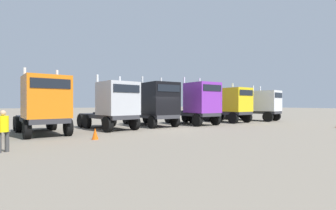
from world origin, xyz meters
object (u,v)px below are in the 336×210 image
Objects in this scene: semi_truck_silver at (114,105)px; semi_truck_orange at (44,104)px; visitor_in_hivis at (3,128)px; semi_truck_black at (157,104)px; semi_truck_yellow at (231,105)px; traffic_cone_near at (95,134)px; semi_truck_purple at (199,103)px; semi_truck_white at (261,105)px.

semi_truck_orange is at bearing -91.05° from semi_truck_silver.
semi_truck_black is at bearing -82.34° from visitor_in_hivis.
semi_truck_yellow is at bearing 87.96° from semi_truck_orange.
semi_truck_silver reaches higher than traffic_cone_near.
semi_truck_yellow is 9.58× the size of traffic_cone_near.
semi_truck_silver is at bearing 92.66° from semi_truck_orange.
semi_truck_purple is at bearing 86.87° from semi_truck_orange.
visitor_in_hivis is 4.48m from traffic_cone_near.
semi_truck_white is 20.61m from traffic_cone_near.
semi_truck_orange is 3.77× the size of visitor_in_hivis.
traffic_cone_near is (-20.22, -3.68, -1.46)m from semi_truck_white.
semi_truck_silver is 12.88m from semi_truck_yellow.
semi_truck_black is 10.01× the size of traffic_cone_near.
visitor_in_hivis is 2.73× the size of traffic_cone_near.
semi_truck_black reaches higher than semi_truck_white.
traffic_cone_near is (-10.74, -3.62, -1.73)m from semi_truck_purple.
semi_truck_yellow reaches higher than semi_truck_silver.
semi_truck_white is at bearing 90.98° from semi_truck_purple.
semi_truck_silver is 0.92× the size of semi_truck_white.
semi_truck_orange is at bearing 119.80° from traffic_cone_near.
semi_truck_black reaches higher than visitor_in_hivis.
semi_truck_yellow reaches higher than visitor_in_hivis.
semi_truck_white reaches higher than traffic_cone_near.
semi_truck_silver reaches higher than visitor_in_hivis.
semi_truck_silver is (4.77, 0.50, -0.04)m from semi_truck_orange.
semi_truck_orange is 0.96× the size of semi_truck_white.
semi_truck_white reaches higher than visitor_in_hivis.
semi_truck_white is (17.51, -0.40, -0.10)m from semi_truck_silver.
semi_truck_black reaches higher than semi_truck_silver.
semi_truck_black is 0.94× the size of semi_truck_white.
semi_truck_silver is at bearing -84.77° from semi_truck_black.
semi_truck_silver is at bearing 56.35° from traffic_cone_near.
semi_truck_yellow is at bearing 14.27° from traffic_cone_near.
traffic_cone_near is (2.05, -3.59, -1.60)m from semi_truck_orange.
semi_truck_orange is at bearing -43.70° from visitor_in_hivis.
semi_truck_white is 24.96m from visitor_in_hivis.
semi_truck_white is 10.69× the size of traffic_cone_near.
semi_truck_black reaches higher than semi_truck_yellow.
semi_truck_orange is 8.80m from semi_truck_black.
traffic_cone_near is (-2.72, -4.08, -1.56)m from semi_truck_silver.
semi_truck_yellow is at bearing 82.51° from semi_truck_silver.
semi_truck_yellow is at bearing -105.21° from semi_truck_white.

